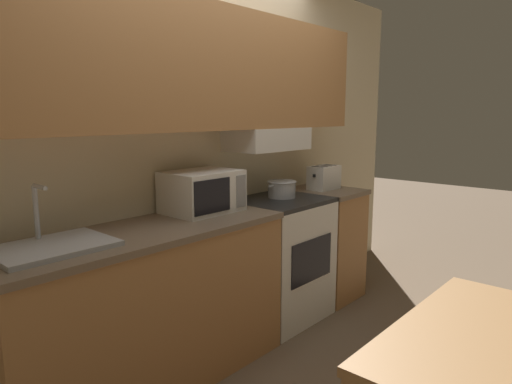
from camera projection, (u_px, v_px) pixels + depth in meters
name	position (u px, v px, depth m)	size (l,w,h in m)	color
ground_plane	(194.00, 331.00, 3.19)	(16.00, 16.00, 0.00)	brown
wall_back	(198.00, 111.00, 2.90)	(5.20, 0.38, 2.55)	beige
lower_counter_main	(147.00, 308.00, 2.50)	(1.67, 0.59, 0.90)	#B27A47
lower_counter_right_stub	(323.00, 242.00, 3.79)	(0.47, 0.59, 0.90)	#B27A47
stove_range	(280.00, 258.00, 3.37)	(0.66, 0.57, 0.90)	white
cooking_pot	(282.00, 188.00, 3.34)	(0.29, 0.21, 0.12)	#B7BABF
microwave	(202.00, 191.00, 2.84)	(0.45, 0.35, 0.26)	white
toaster	(324.00, 177.00, 3.70)	(0.28, 0.16, 0.19)	white
sink_basin	(52.00, 245.00, 2.07)	(0.51, 0.38, 0.29)	#B7BABF
dining_table	(498.00, 369.00, 1.61)	(1.05, 0.67, 0.73)	#9E7042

